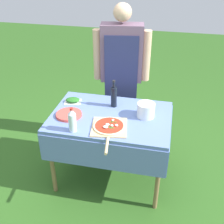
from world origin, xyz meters
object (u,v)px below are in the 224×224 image
Objects in this scene: oil_bottle at (114,96)px; mixing_tub at (146,110)px; plate_stack at (69,114)px; water_bottle at (72,120)px; pizza_on_peel at (109,127)px; prep_table at (111,124)px; person_cook at (122,67)px; herb_container at (73,100)px.

mixing_tub is (0.33, -0.12, -0.04)m from oil_bottle.
plate_stack is at bearing -168.59° from mixing_tub.
water_bottle is 1.37× the size of mixing_tub.
water_bottle is (-0.30, -0.10, 0.09)m from pizza_on_peel.
mixing_tub is at bearing 9.82° from prep_table.
oil_bottle is 1.23× the size of water_bottle.
water_bottle is at bearing -117.31° from oil_bottle.
pizza_on_peel is at bearing 86.04° from person_cook.
pizza_on_peel is 0.61m from herb_container.
plate_stack is at bearing -144.60° from oil_bottle.
water_bottle reaches higher than prep_table.
person_cook is 0.87m from plate_stack.
plate_stack is (-0.71, -0.14, -0.06)m from mixing_tub.
water_bottle reaches higher than mixing_tub.
oil_bottle is (-0.01, 0.18, 0.20)m from prep_table.
pizza_on_peel is 0.40m from mixing_tub.
herb_container is 0.76× the size of plate_stack.
oil_bottle is (-0.04, 0.40, 0.10)m from pizza_on_peel.
plate_stack is at bearing 117.65° from water_bottle.
pizza_on_peel is (0.04, -0.22, 0.11)m from prep_table.
prep_table is 0.48m from herb_container.
prep_table is 0.27m from oil_bottle.
plate_stack is at bearing -78.72° from herb_container.
herb_container is at bearing 131.91° from pizza_on_peel.
pizza_on_peel is 1.93× the size of oil_bottle.
mixing_tub is at bearing 111.20° from person_cook.
person_cook is at bearing 92.34° from oil_bottle.
oil_bottle is 0.44m from herb_container.
water_bottle is (-0.24, -1.00, -0.11)m from person_cook.
mixing_tub is (0.35, -0.63, -0.15)m from person_cook.
oil_bottle is (0.02, -0.50, -0.10)m from person_cook.
water_bottle reaches higher than pizza_on_peel.
herb_container is (-0.43, -0.01, -0.09)m from oil_bottle.
pizza_on_peel is 0.44m from plate_stack.
prep_table is 2.10× the size of pizza_on_peel.
herb_container is (-0.41, -0.51, -0.19)m from person_cook.
oil_bottle is at bearing 84.34° from person_cook.
herb_container is 0.26m from plate_stack.
plate_stack is at bearing -167.26° from prep_table.
prep_table is 4.64× the size of plate_stack.
person_cook is 0.52m from oil_bottle.
person_cook is at bearing 65.31° from plate_stack.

